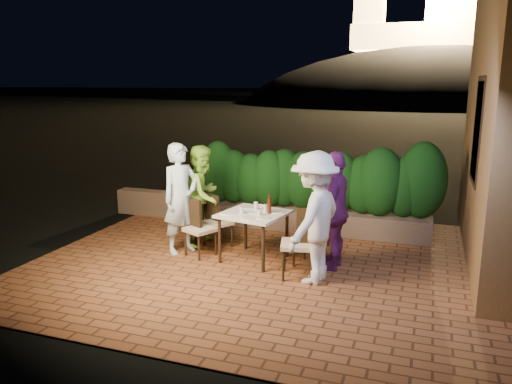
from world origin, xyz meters
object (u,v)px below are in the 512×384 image
at_px(chair_right_front, 298,243).
at_px(chair_right_back, 310,236).
at_px(diner_blue, 181,199).
at_px(parapet_lamp, 175,190).
at_px(diner_green, 203,195).
at_px(chair_left_front, 200,228).
at_px(chair_left_back, 218,222).
at_px(dining_table, 254,236).
at_px(beer_bottle, 269,204).
at_px(diner_white, 314,218).
at_px(bowl, 260,207).
at_px(diner_purple, 335,210).

relative_size(chair_right_front, chair_right_back, 1.10).
height_order(diner_blue, parapet_lamp, diner_blue).
bearing_deg(diner_green, chair_right_front, -113.52).
height_order(chair_left_front, chair_left_back, chair_left_front).
height_order(dining_table, beer_bottle, beer_bottle).
height_order(diner_white, parapet_lamp, diner_white).
relative_size(chair_right_back, diner_white, 0.50).
xyz_separation_m(beer_bottle, chair_left_front, (-1.10, -0.12, -0.46)).
bearing_deg(beer_bottle, chair_left_front, -173.56).
bearing_deg(diner_blue, parapet_lamp, 59.46).
height_order(bowl, chair_left_back, chair_left_back).
xyz_separation_m(chair_left_front, diner_blue, (-0.35, 0.06, 0.44)).
distance_m(chair_left_front, chair_right_back, 1.73).
xyz_separation_m(chair_right_back, diner_blue, (-2.08, -0.09, 0.43)).
bearing_deg(parapet_lamp, chair_left_front, -52.31).
bearing_deg(diner_purple, dining_table, -81.70).
height_order(dining_table, diner_purple, diner_purple).
distance_m(beer_bottle, diner_blue, 1.45).
relative_size(bowl, diner_blue, 0.10).
bearing_deg(beer_bottle, diner_white, -34.35).
bearing_deg(chair_right_back, dining_table, 17.45).
height_order(beer_bottle, diner_blue, diner_blue).
bearing_deg(diner_purple, chair_right_front, -32.94).
bearing_deg(chair_left_front, diner_purple, 30.18).
relative_size(chair_left_front, parapet_lamp, 6.39).
relative_size(diner_purple, parapet_lamp, 12.39).
xyz_separation_m(chair_right_back, diner_white, (0.19, -0.58, 0.45)).
xyz_separation_m(chair_left_back, chair_right_back, (1.64, -0.35, 0.02)).
bearing_deg(dining_table, beer_bottle, 7.33).
height_order(chair_right_back, diner_white, diner_white).
bearing_deg(diner_blue, diner_white, -74.00).
relative_size(beer_bottle, diner_green, 0.18).
bearing_deg(chair_left_front, diner_blue, -164.23).
bearing_deg(diner_white, dining_table, -103.30).
bearing_deg(diner_white, diner_purple, 178.63).
height_order(dining_table, bowl, bowl).
relative_size(chair_right_back, diner_green, 0.54).
bearing_deg(diner_white, chair_left_back, -103.61).
distance_m(diner_green, parapet_lamp, 1.89).
relative_size(chair_left_back, diner_purple, 0.50).
bearing_deg(chair_right_back, chair_left_front, 18.89).
bearing_deg(bowl, diner_white, -37.92).
relative_size(chair_left_back, diner_blue, 0.49).
bearing_deg(chair_right_back, bowl, -1.62).
bearing_deg(diner_purple, chair_left_back, -94.83).
xyz_separation_m(dining_table, chair_right_front, (0.81, -0.45, 0.12)).
xyz_separation_m(dining_table, beer_bottle, (0.24, 0.03, 0.53)).
bearing_deg(diner_blue, chair_left_back, -17.10).
xyz_separation_m(beer_bottle, diner_white, (0.81, -0.56, -0.00)).
distance_m(beer_bottle, chair_right_front, 0.85).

